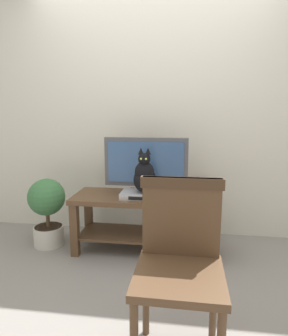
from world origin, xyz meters
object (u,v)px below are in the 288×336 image
object	(u,v)px
book_stack	(197,193)
cat	(145,176)
tv_stand	(145,212)
media_box	(145,195)
tv	(146,165)
wooden_chair	(180,256)
potted_plant	(47,208)

from	to	relation	value
book_stack	cat	bearing A→B (deg)	-166.22
tv_stand	book_stack	bearing A→B (deg)	4.55
media_box	tv	bearing A→B (deg)	93.89
book_stack	media_box	bearing A→B (deg)	-167.72
media_box	wooden_chair	world-z (taller)	wooden_chair
wooden_chair	book_stack	xyz separation A→B (m)	(0.13, 1.23, 0.00)
media_box	wooden_chair	size ratio (longest dim) A/B	0.45
book_stack	tv	bearing A→B (deg)	175.14
tv	book_stack	bearing A→B (deg)	-4.86
wooden_chair	cat	bearing A→B (deg)	106.72
media_box	book_stack	size ratio (longest dim) A/B	2.02
tv_stand	cat	xyz separation A→B (m)	(0.01, -0.08, 0.36)
media_box	cat	distance (m)	0.18
cat	tv	bearing A→B (deg)	94.03
tv_stand	potted_plant	xyz separation A→B (m)	(-0.95, -0.01, 0.01)
media_box	potted_plant	xyz separation A→B (m)	(-0.96, 0.05, -0.18)
book_stack	potted_plant	xyz separation A→B (m)	(-1.43, -0.05, -0.19)
tv_stand	book_stack	size ratio (longest dim) A/B	6.27
potted_plant	media_box	bearing A→B (deg)	-2.99
tv	potted_plant	xyz separation A→B (m)	(-0.95, -0.09, -0.43)
tv_stand	cat	size ratio (longest dim) A/B	3.26
cat	potted_plant	size ratio (longest dim) A/B	0.61
tv	potted_plant	distance (m)	1.05
tv	book_stack	size ratio (longest dim) A/B	3.68
media_box	potted_plant	world-z (taller)	potted_plant
cat	wooden_chair	size ratio (longest dim) A/B	0.43
tv	cat	xyz separation A→B (m)	(0.01, -0.15, -0.07)
potted_plant	book_stack	bearing A→B (deg)	2.03
media_box	wooden_chair	distance (m)	1.18
tv_stand	book_stack	world-z (taller)	book_stack
tv	wooden_chair	world-z (taller)	tv
tv_stand	media_box	size ratio (longest dim) A/B	3.10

